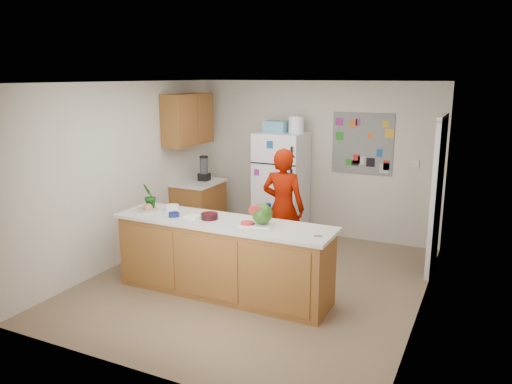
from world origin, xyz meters
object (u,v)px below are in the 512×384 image
at_px(watermelon, 262,214).
at_px(cherry_bowl, 209,216).
at_px(person, 283,208).
at_px(refrigerator, 281,185).

xyz_separation_m(watermelon, cherry_bowl, (-0.66, -0.05, -0.10)).
bearing_deg(watermelon, person, 100.47).
bearing_deg(person, cherry_bowl, 67.36).
bearing_deg(person, refrigerator, -67.83).
bearing_deg(cherry_bowl, watermelon, 4.51).
bearing_deg(refrigerator, person, -66.15).
bearing_deg(watermelon, cherry_bowl, -175.49).
xyz_separation_m(refrigerator, cherry_bowl, (0.08, -2.39, 0.11)).
height_order(refrigerator, person, refrigerator).
xyz_separation_m(refrigerator, person, (0.53, -1.20, -0.03)).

